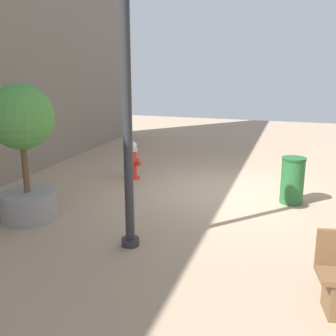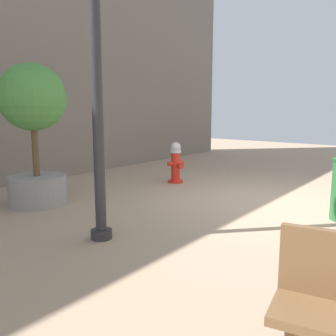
% 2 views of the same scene
% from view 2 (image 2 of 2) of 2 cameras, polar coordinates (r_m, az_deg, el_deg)
% --- Properties ---
extents(ground_plane, '(23.40, 23.40, 0.00)m').
position_cam_2_polar(ground_plane, '(6.85, 15.75, -5.29)').
color(ground_plane, tan).
extents(fire_hydrant, '(0.41, 0.44, 0.93)m').
position_cam_2_polar(fire_hydrant, '(8.29, 1.22, 0.90)').
color(fire_hydrant, red).
rests_on(fire_hydrant, ground_plane).
extents(planter_tree, '(1.15, 1.15, 2.45)m').
position_cam_2_polar(planter_tree, '(6.70, -20.41, 6.85)').
color(planter_tree, gray).
rests_on(planter_tree, ground_plane).
extents(street_lamp, '(0.36, 0.36, 4.17)m').
position_cam_2_polar(street_lamp, '(4.72, -11.40, 19.97)').
color(street_lamp, '#2D2D33').
rests_on(street_lamp, ground_plane).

